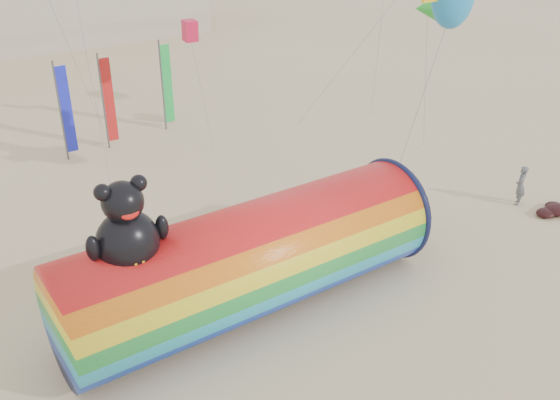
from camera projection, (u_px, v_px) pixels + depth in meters
ground at (292, 277)px, 22.88m from camera, size 160.00×160.00×0.00m
windsock_assembly at (251, 257)px, 20.43m from camera, size 12.90×3.93×5.95m
kite_handler at (521, 185)px, 27.66m from camera, size 0.80×0.70×1.83m
fabric_bundle at (559, 209)px, 27.28m from camera, size 2.62×1.35×0.41m
festival_banners at (115, 98)px, 33.28m from camera, size 6.80×1.31×5.20m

